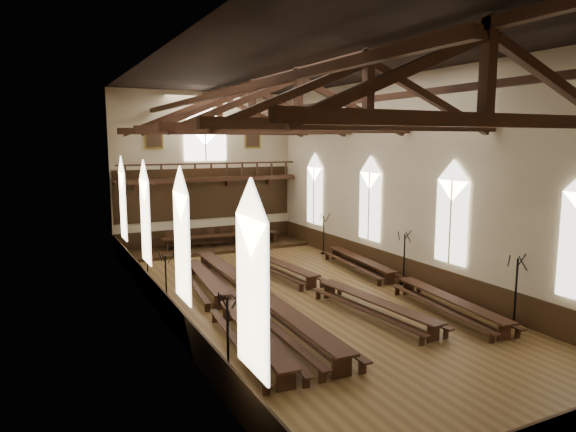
{
  "coord_description": "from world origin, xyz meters",
  "views": [
    {
      "loc": [
        -10.19,
        -19.4,
        6.9
      ],
      "look_at": [
        0.27,
        1.5,
        3.45
      ],
      "focal_mm": 32.0,
      "sensor_mm": 36.0,
      "label": 1
    }
  ],
  "objects_px": {
    "refectory_row_a": "(226,302)",
    "candelabrum_left_near": "(228,357)",
    "refectory_row_b": "(254,293)",
    "high_table": "(222,236)",
    "candelabrum_right_mid": "(404,268)",
    "candelabrum_right_near": "(515,305)",
    "candelabrum_left_mid": "(166,292)",
    "candelabrum_left_far": "(148,272)",
    "candelabrum_right_far": "(324,242)",
    "dais": "(222,247)",
    "refectory_row_c": "(320,282)",
    "refectory_row_d": "(399,279)"
  },
  "relations": [
    {
      "from": "refectory_row_a",
      "to": "candelabrum_left_near",
      "type": "relative_size",
      "value": 5.18
    },
    {
      "from": "refectory_row_b",
      "to": "high_table",
      "type": "xyz_separation_m",
      "value": [
        2.66,
        11.66,
        0.21
      ]
    },
    {
      "from": "high_table",
      "to": "candelabrum_left_near",
      "type": "relative_size",
      "value": 2.78
    },
    {
      "from": "candelabrum_left_near",
      "to": "candelabrum_right_mid",
      "type": "distance_m",
      "value": 12.59
    },
    {
      "from": "refectory_row_a",
      "to": "candelabrum_right_near",
      "type": "bearing_deg",
      "value": -33.61
    },
    {
      "from": "candelabrum_left_mid",
      "to": "candelabrum_left_far",
      "type": "xyz_separation_m",
      "value": [
        0.0,
        3.79,
        -0.02
      ]
    },
    {
      "from": "candelabrum_left_far",
      "to": "candelabrum_left_mid",
      "type": "bearing_deg",
      "value": -90.0
    },
    {
      "from": "refectory_row_b",
      "to": "candelabrum_right_near",
      "type": "relative_size",
      "value": 5.47
    },
    {
      "from": "candelabrum_right_far",
      "to": "refectory_row_b",
      "type": "bearing_deg",
      "value": -136.15
    },
    {
      "from": "high_table",
      "to": "candelabrum_left_far",
      "type": "relative_size",
      "value": 3.3
    },
    {
      "from": "candelabrum_right_near",
      "to": "candelabrum_right_far",
      "type": "height_order",
      "value": "candelabrum_right_near"
    },
    {
      "from": "candelabrum_right_far",
      "to": "candelabrum_right_near",
      "type": "bearing_deg",
      "value": -90.0
    },
    {
      "from": "dais",
      "to": "candelabrum_right_far",
      "type": "xyz_separation_m",
      "value": [
        5.08,
        -4.22,
        0.66
      ]
    },
    {
      "from": "high_table",
      "to": "candelabrum_right_mid",
      "type": "bearing_deg",
      "value": -66.7
    },
    {
      "from": "candelabrum_left_near",
      "to": "high_table",
      "type": "bearing_deg",
      "value": 71.26
    },
    {
      "from": "refectory_row_a",
      "to": "dais",
      "type": "bearing_deg",
      "value": 71.45
    },
    {
      "from": "candelabrum_right_mid",
      "to": "candelabrum_right_near",
      "type": "bearing_deg",
      "value": -90.0
    },
    {
      "from": "refectory_row_c",
      "to": "candelabrum_right_far",
      "type": "xyz_separation_m",
      "value": [
        4.34,
        7.01,
        0.24
      ]
    },
    {
      "from": "high_table",
      "to": "candelabrum_right_mid",
      "type": "distance_m",
      "value": 12.85
    },
    {
      "from": "refectory_row_d",
      "to": "candelabrum_right_far",
      "type": "xyz_separation_m",
      "value": [
        0.68,
        8.11,
        0.25
      ]
    },
    {
      "from": "refectory_row_a",
      "to": "dais",
      "type": "height_order",
      "value": "refectory_row_a"
    },
    {
      "from": "candelabrum_left_near",
      "to": "dais",
      "type": "bearing_deg",
      "value": 71.26
    },
    {
      "from": "candelabrum_left_near",
      "to": "candelabrum_left_far",
      "type": "bearing_deg",
      "value": 90.0
    },
    {
      "from": "refectory_row_d",
      "to": "dais",
      "type": "height_order",
      "value": "refectory_row_d"
    },
    {
      "from": "candelabrum_left_near",
      "to": "candelabrum_left_mid",
      "type": "distance_m",
      "value": 7.36
    },
    {
      "from": "refectory_row_b",
      "to": "candelabrum_right_mid",
      "type": "bearing_deg",
      "value": -1.04
    },
    {
      "from": "refectory_row_b",
      "to": "candelabrum_right_mid",
      "type": "height_order",
      "value": "candelabrum_right_mid"
    },
    {
      "from": "refectory_row_d",
      "to": "candelabrum_left_near",
      "type": "xyz_separation_m",
      "value": [
        -10.42,
        -5.4,
        0.33
      ]
    },
    {
      "from": "candelabrum_left_mid",
      "to": "high_table",
      "type": "bearing_deg",
      "value": 59.88
    },
    {
      "from": "candelabrum_left_near",
      "to": "candelabrum_left_mid",
      "type": "bearing_deg",
      "value": 90.0
    },
    {
      "from": "refectory_row_c",
      "to": "high_table",
      "type": "relative_size",
      "value": 1.86
    },
    {
      "from": "refectory_row_a",
      "to": "candelabrum_left_far",
      "type": "distance_m",
      "value": 5.85
    },
    {
      "from": "refectory_row_d",
      "to": "candelabrum_left_mid",
      "type": "height_order",
      "value": "candelabrum_left_mid"
    },
    {
      "from": "refectory_row_c",
      "to": "candelabrum_right_near",
      "type": "height_order",
      "value": "candelabrum_right_near"
    },
    {
      "from": "refectory_row_a",
      "to": "dais",
      "type": "relative_size",
      "value": 1.24
    },
    {
      "from": "refectory_row_a",
      "to": "refectory_row_d",
      "type": "xyz_separation_m",
      "value": [
        8.46,
        -0.24,
        -0.02
      ]
    },
    {
      "from": "high_table",
      "to": "candelabrum_right_far",
      "type": "bearing_deg",
      "value": -39.71
    },
    {
      "from": "candelabrum_left_near",
      "to": "candelabrum_left_far",
      "type": "distance_m",
      "value": 11.15
    },
    {
      "from": "candelabrum_right_mid",
      "to": "refectory_row_c",
      "type": "bearing_deg",
      "value": 172.58
    },
    {
      "from": "refectory_row_c",
      "to": "candelabrum_left_near",
      "type": "distance_m",
      "value": 9.38
    },
    {
      "from": "dais",
      "to": "candelabrum_left_near",
      "type": "relative_size",
      "value": 4.17
    },
    {
      "from": "refectory_row_b",
      "to": "candelabrum_right_far",
      "type": "xyz_separation_m",
      "value": [
        7.74,
        7.44,
        0.16
      ]
    },
    {
      "from": "refectory_row_a",
      "to": "candelabrum_right_near",
      "type": "height_order",
      "value": "candelabrum_right_near"
    },
    {
      "from": "dais",
      "to": "candelabrum_right_near",
      "type": "height_order",
      "value": "candelabrum_right_near"
    },
    {
      "from": "candelabrum_left_far",
      "to": "candelabrum_right_mid",
      "type": "height_order",
      "value": "candelabrum_right_mid"
    },
    {
      "from": "refectory_row_c",
      "to": "candelabrum_right_near",
      "type": "relative_size",
      "value": 5.12
    },
    {
      "from": "candelabrum_left_near",
      "to": "candelabrum_right_mid",
      "type": "xyz_separation_m",
      "value": [
        11.1,
        5.93,
        -0.03
      ]
    },
    {
      "from": "refectory_row_d",
      "to": "candelabrum_right_mid",
      "type": "relative_size",
      "value": 5.32
    },
    {
      "from": "refectory_row_a",
      "to": "refectory_row_b",
      "type": "distance_m",
      "value": 1.47
    },
    {
      "from": "refectory_row_a",
      "to": "candelabrum_right_mid",
      "type": "relative_size",
      "value": 5.4
    }
  ]
}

